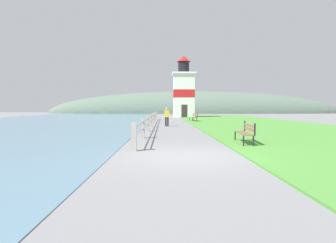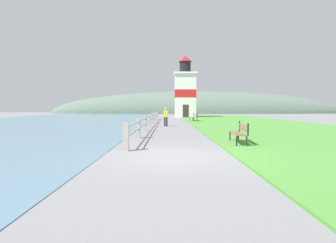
{
  "view_description": "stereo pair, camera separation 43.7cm",
  "coord_description": "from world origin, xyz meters",
  "px_view_note": "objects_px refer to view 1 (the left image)",
  "views": [
    {
      "loc": [
        -0.67,
        -8.21,
        1.53
      ],
      "look_at": [
        -0.29,
        15.07,
        0.3
      ],
      "focal_mm": 28.0,
      "sensor_mm": 36.0,
      "label": 1
    },
    {
      "loc": [
        -0.23,
        -8.21,
        1.53
      ],
      "look_at": [
        -0.29,
        15.07,
        0.3
      ],
      "focal_mm": 28.0,
      "sensor_mm": 36.0,
      "label": 2
    }
  ],
  "objects_px": {
    "person_strolling": "(167,116)",
    "lighthouse": "(184,92)",
    "park_bench_midway": "(194,117)",
    "park_bench_near": "(246,131)"
  },
  "relations": [
    {
      "from": "park_bench_midway",
      "to": "person_strolling",
      "type": "height_order",
      "value": "person_strolling"
    },
    {
      "from": "lighthouse",
      "to": "person_strolling",
      "type": "distance_m",
      "value": 21.02
    },
    {
      "from": "park_bench_midway",
      "to": "lighthouse",
      "type": "relative_size",
      "value": 0.21
    },
    {
      "from": "lighthouse",
      "to": "park_bench_near",
      "type": "bearing_deg",
      "value": -89.53
    },
    {
      "from": "park_bench_near",
      "to": "park_bench_midway",
      "type": "distance_m",
      "value": 18.25
    },
    {
      "from": "park_bench_near",
      "to": "person_strolling",
      "type": "relative_size",
      "value": 1.23
    },
    {
      "from": "park_bench_near",
      "to": "park_bench_midway",
      "type": "relative_size",
      "value": 0.94
    },
    {
      "from": "park_bench_midway",
      "to": "lighthouse",
      "type": "xyz_separation_m",
      "value": [
        -0.17,
        12.92,
        3.58
      ]
    },
    {
      "from": "park_bench_midway",
      "to": "person_strolling",
      "type": "relative_size",
      "value": 1.31
    },
    {
      "from": "person_strolling",
      "to": "lighthouse",
      "type": "bearing_deg",
      "value": -11.82
    }
  ]
}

